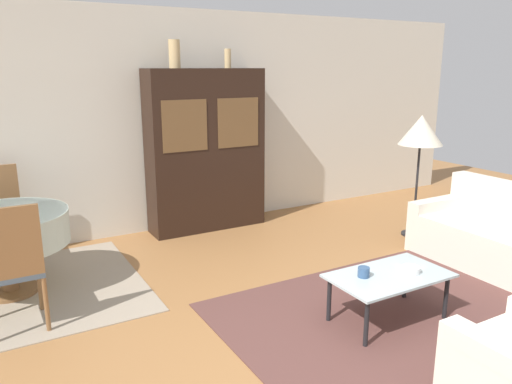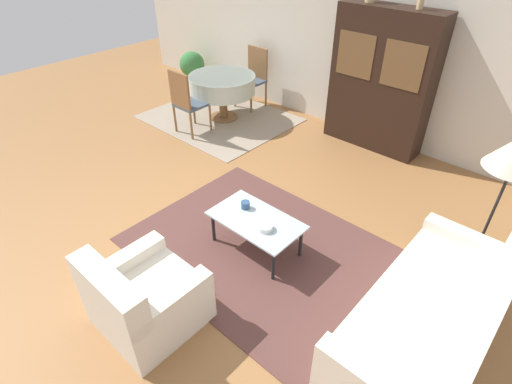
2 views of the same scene
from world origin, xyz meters
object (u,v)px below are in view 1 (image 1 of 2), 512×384
(cup, at_px, (364,272))
(vase_tall, at_px, (174,54))
(dining_table, at_px, (3,230))
(vase_short, at_px, (228,58))
(coffee_table, at_px, (389,279))
(bowl, at_px, (411,270))
(display_cabinet, at_px, (206,151))
(dining_chair_near, at_px, (11,262))
(floor_lamp, at_px, (421,133))

(cup, height_order, vase_tall, vase_tall)
(vase_tall, bearing_deg, dining_table, -156.06)
(vase_tall, relative_size, vase_short, 1.39)
(coffee_table, xyz_separation_m, bowl, (0.17, -0.06, 0.07))
(display_cabinet, distance_m, dining_table, 2.56)
(bowl, bearing_deg, vase_tall, 104.84)
(vase_tall, bearing_deg, coffee_table, -78.08)
(coffee_table, height_order, bowl, bowl)
(coffee_table, relative_size, bowl, 6.44)
(dining_chair_near, distance_m, floor_lamp, 4.50)
(dining_table, distance_m, floor_lamp, 4.54)
(coffee_table, xyz_separation_m, dining_table, (-2.63, 2.08, 0.25))
(dining_chair_near, relative_size, floor_lamp, 0.70)
(display_cabinet, xyz_separation_m, vase_tall, (-0.37, 0.00, 1.16))
(bowl, bearing_deg, cup, 162.34)
(display_cabinet, bearing_deg, bowl, -81.80)
(display_cabinet, bearing_deg, dining_chair_near, -144.76)
(cup, bearing_deg, display_cabinet, 90.93)
(display_cabinet, height_order, bowl, display_cabinet)
(floor_lamp, bearing_deg, vase_tall, 147.68)
(coffee_table, relative_size, dining_chair_near, 0.94)
(dining_chair_near, bearing_deg, bowl, -25.62)
(coffee_table, relative_size, vase_short, 4.21)
(coffee_table, distance_m, dining_table, 3.36)
(dining_table, bearing_deg, coffee_table, -38.26)
(vase_tall, bearing_deg, cup, -81.90)
(coffee_table, height_order, floor_lamp, floor_lamp)
(coffee_table, relative_size, cup, 10.38)
(coffee_table, relative_size, dining_table, 0.87)
(floor_lamp, distance_m, cup, 2.57)
(cup, distance_m, vase_short, 3.36)
(dining_table, relative_size, bowl, 7.40)
(display_cabinet, distance_m, dining_chair_near, 2.93)
(coffee_table, height_order, display_cabinet, display_cabinet)
(dining_table, xyz_separation_m, vase_tall, (2.01, 0.89, 1.55))
(dining_chair_near, bearing_deg, display_cabinet, 35.24)
(coffee_table, xyz_separation_m, vase_tall, (-0.63, 2.97, 1.80))
(cup, xyz_separation_m, bowl, (0.39, -0.12, -0.01))
(display_cabinet, xyz_separation_m, cup, (0.05, -2.90, -0.56))
(display_cabinet, relative_size, dining_table, 1.79)
(dining_table, bearing_deg, display_cabinet, 20.57)
(bowl, relative_size, vase_tall, 0.47)
(coffee_table, bearing_deg, vase_short, 88.82)
(bowl, bearing_deg, floor_lamp, 42.13)
(dining_chair_near, relative_size, cup, 11.00)
(dining_table, bearing_deg, cup, -39.70)
(cup, bearing_deg, vase_tall, 98.10)
(dining_chair_near, xyz_separation_m, vase_short, (2.69, 1.68, 1.53))
(dining_table, relative_size, cup, 11.93)
(display_cabinet, xyz_separation_m, dining_chair_near, (-2.37, -1.68, -0.42))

